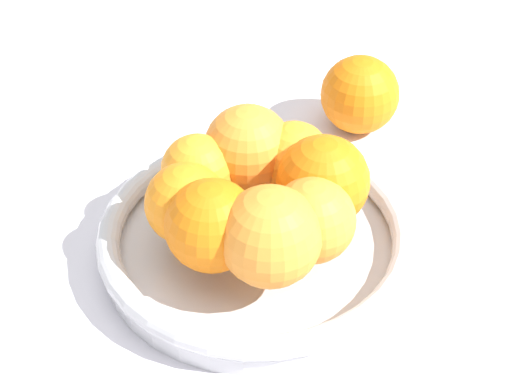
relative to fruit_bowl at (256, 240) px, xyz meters
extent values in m
plane|color=silver|center=(0.00, 0.00, -0.02)|extent=(4.00, 4.00, 0.00)
cylinder|color=silver|center=(0.00, 0.00, -0.01)|extent=(0.26, 0.26, 0.02)
torus|color=silver|center=(0.00, 0.00, 0.01)|extent=(0.28, 0.28, 0.02)
sphere|color=orange|center=(0.05, 0.03, 0.06)|extent=(0.08, 0.08, 0.08)
sphere|color=orange|center=(0.02, 0.05, 0.05)|extent=(0.07, 0.07, 0.07)
sphere|color=orange|center=(-0.03, 0.05, 0.06)|extent=(0.08, 0.08, 0.08)
sphere|color=orange|center=(-0.06, 0.02, 0.05)|extent=(0.07, 0.07, 0.07)
sphere|color=orange|center=(-0.05, -0.02, 0.06)|extent=(0.08, 0.08, 0.08)
sphere|color=orange|center=(-0.02, -0.06, 0.05)|extent=(0.06, 0.06, 0.06)
sphere|color=orange|center=(0.03, -0.05, 0.05)|extent=(0.07, 0.07, 0.07)
sphere|color=orange|center=(0.05, -0.02, 0.06)|extent=(0.08, 0.08, 0.08)
sphere|color=orange|center=(-0.22, 0.05, 0.02)|extent=(0.08, 0.08, 0.08)
camera|label=1|loc=(0.52, 0.14, 0.51)|focal=60.00mm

